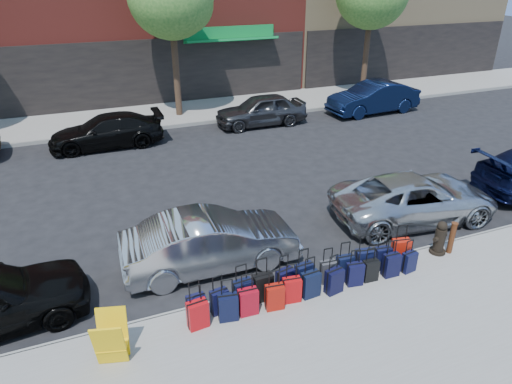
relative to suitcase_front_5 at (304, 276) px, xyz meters
name	(u,v)px	position (x,y,z in m)	size (l,w,h in m)	color
ground	(235,202)	(0.05, 4.76, -0.45)	(120.00, 120.00, 0.00)	black
sidewalk_near	(347,342)	(0.05, -1.74, -0.38)	(60.00, 4.00, 0.15)	gray
sidewalk_far	(167,114)	(0.05, 14.76, -0.38)	(60.00, 4.00, 0.15)	gray
curb_near	(300,282)	(0.05, 0.28, -0.38)	(60.00, 0.08, 0.15)	gray
curb_far	(177,126)	(0.05, 12.74, -0.38)	(60.00, 0.08, 0.15)	gray
suitcase_front_0	(196,307)	(-2.48, -0.09, -0.02)	(0.39, 0.23, 0.90)	black
suitcase_front_1	(219,301)	(-1.99, -0.08, -0.03)	(0.39, 0.25, 0.88)	black
suitcase_front_2	(243,293)	(-1.47, -0.07, 0.01)	(0.43, 0.26, 1.00)	black
suitcase_front_3	(263,287)	(-1.01, -0.04, 0.01)	(0.43, 0.25, 1.01)	black
suitcase_front_4	(285,281)	(-0.46, 0.01, -0.01)	(0.42, 0.28, 0.93)	black
suitcase_front_5	(304,276)	(0.00, 0.00, 0.00)	(0.42, 0.25, 0.97)	black
suitcase_front_6	(328,272)	(0.59, -0.02, -0.03)	(0.38, 0.23, 0.87)	#333337
suitcase_front_7	(345,267)	(1.03, -0.03, -0.01)	(0.40, 0.25, 0.93)	black
suitcase_front_8	(364,262)	(1.53, -0.05, 0.01)	(0.45, 0.30, 1.01)	black
suitcase_front_9	(382,258)	(2.04, -0.05, -0.02)	(0.40, 0.26, 0.92)	black
suitcase_front_10	(400,251)	(2.60, 0.00, 0.01)	(0.45, 0.31, 1.00)	#B11A0B
suitcase_back_0	(198,315)	(-2.52, -0.33, 0.00)	(0.43, 0.28, 0.96)	#B00B10
suitcase_back_1	(228,307)	(-1.89, -0.35, -0.01)	(0.43, 0.29, 0.94)	black
suitcase_back_2	(248,302)	(-1.46, -0.34, -0.01)	(0.41, 0.25, 0.94)	maroon
suitcase_back_3	(275,297)	(-0.89, -0.39, -0.02)	(0.41, 0.26, 0.91)	#9C130A
suitcase_back_4	(292,290)	(-0.45, -0.31, -0.02)	(0.41, 0.27, 0.91)	#B20B0D
suitcase_back_5	(311,284)	(0.00, -0.31, -0.01)	(0.42, 0.26, 0.95)	black
suitcase_back_6	(334,281)	(0.53, -0.39, -0.02)	(0.42, 0.29, 0.93)	black
suitcase_back_7	(355,274)	(1.11, -0.33, -0.03)	(0.40, 0.27, 0.88)	black
suitcase_back_8	(370,270)	(1.52, -0.33, -0.05)	(0.36, 0.22, 0.83)	black
suitcase_back_9	(391,265)	(2.07, -0.36, -0.02)	(0.39, 0.23, 0.91)	black
suitcase_back_10	(409,262)	(2.56, -0.38, -0.05)	(0.37, 0.25, 0.82)	black
fire_hydrant	(440,238)	(3.76, -0.01, 0.10)	(0.46, 0.40, 0.89)	black
bollard	(452,237)	(4.04, -0.12, 0.13)	(0.16, 0.16, 0.85)	#38190C
display_rack	(111,339)	(-4.17, -0.59, 0.17)	(0.68, 0.72, 0.97)	yellow
car_near_1	(211,241)	(-1.61, 1.76, 0.24)	(1.48, 4.24, 1.40)	#B5B6BC
car_near_2	(415,198)	(4.50, 1.86, 0.21)	(2.20, 4.77, 1.33)	silver
car_far_1	(107,131)	(-3.10, 11.37, 0.20)	(1.83, 4.50, 1.30)	black
car_far_2	(261,110)	(3.80, 11.68, 0.26)	(1.68, 4.18, 1.43)	#353437
car_far_3	(373,98)	(9.75, 11.43, 0.32)	(1.63, 4.67, 1.54)	#0C1837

